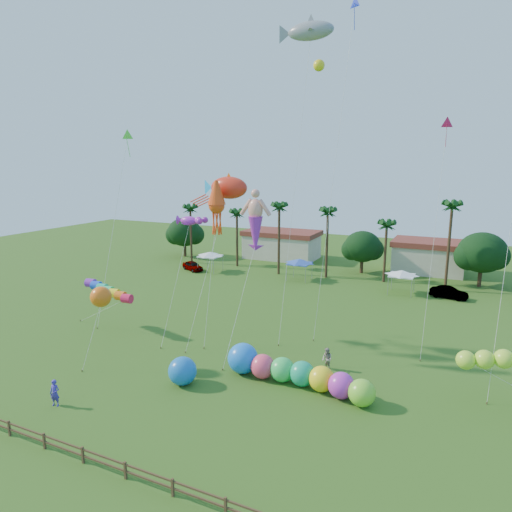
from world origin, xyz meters
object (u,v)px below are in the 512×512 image
at_px(caterpillar_inflatable, 292,372).
at_px(blue_ball, 182,371).
at_px(spectator_a, 55,393).
at_px(spectator_b, 327,359).
at_px(car_a, 193,266).
at_px(car_b, 449,293).

height_order(caterpillar_inflatable, blue_ball, caterpillar_inflatable).
distance_m(spectator_a, caterpillar_inflatable, 16.66).
distance_m(spectator_a, spectator_b, 20.14).
distance_m(car_a, blue_ball, 37.06).
relative_size(spectator_a, caterpillar_inflatable, 0.16).
xyz_separation_m(car_b, spectator_a, (-22.94, -38.65, 0.22)).
xyz_separation_m(car_b, spectator_b, (-7.77, -25.40, 0.20)).
distance_m(caterpillar_inflatable, blue_ball, 8.18).
distance_m(car_a, spectator_b, 37.70).
height_order(spectator_a, blue_ball, blue_ball).
bearing_deg(blue_ball, car_b, 62.53).
height_order(car_a, spectator_a, spectator_a).
distance_m(car_b, spectator_b, 26.56).
bearing_deg(blue_ball, spectator_b, 37.57).
xyz_separation_m(car_a, spectator_b, (28.67, -24.48, 0.20)).
relative_size(car_a, caterpillar_inflatable, 0.35).
height_order(car_a, spectator_b, spectator_b).
distance_m(car_b, caterpillar_inflatable, 30.44).
relative_size(car_b, spectator_b, 2.38).
xyz_separation_m(car_a, spectator_a, (13.50, -37.73, 0.23)).
xyz_separation_m(car_a, car_b, (36.44, 0.93, 0.01)).
relative_size(car_b, caterpillar_inflatable, 0.37).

